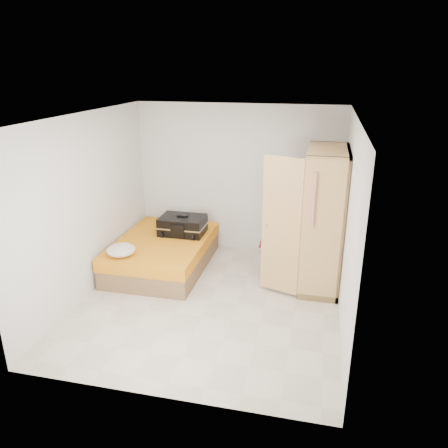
% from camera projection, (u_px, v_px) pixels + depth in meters
% --- Properties ---
extents(room, '(4.00, 4.02, 2.60)m').
position_uv_depth(room, '(209.00, 215.00, 5.85)').
color(room, beige).
rests_on(room, ground).
extents(bed, '(1.42, 2.02, 0.50)m').
position_uv_depth(bed, '(163.00, 253.00, 7.25)').
color(bed, '#906241').
rests_on(bed, ground).
extents(wardrobe, '(1.15, 1.20, 2.10)m').
position_uv_depth(wardrobe, '(320.00, 223.00, 6.44)').
color(wardrobe, tan).
rests_on(wardrobe, ground).
extents(person, '(0.57, 0.77, 1.93)m').
position_uv_depth(person, '(276.00, 220.00, 6.69)').
color(person, red).
rests_on(person, ground).
extents(suitcase, '(0.77, 0.57, 0.33)m').
position_uv_depth(suitcase, '(183.00, 225.00, 7.37)').
color(suitcase, black).
rests_on(suitcase, bed).
extents(round_cushion, '(0.44, 0.44, 0.17)m').
position_uv_depth(round_cushion, '(121.00, 250.00, 6.55)').
color(round_cushion, beige).
rests_on(round_cushion, bed).
extents(pillow, '(0.63, 0.39, 0.11)m').
position_uv_depth(pillow, '(176.00, 219.00, 7.94)').
color(pillow, beige).
rests_on(pillow, bed).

